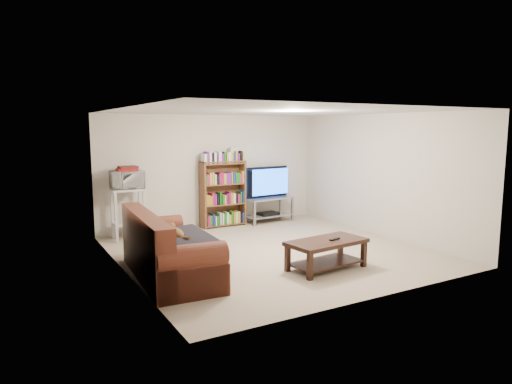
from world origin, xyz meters
TOP-DOWN VIEW (x-y plane):
  - floor at (0.00, 0.00)m, footprint 5.00×5.00m
  - ceiling at (0.00, 0.00)m, footprint 5.00×5.00m
  - wall_back at (0.00, 2.50)m, footprint 5.00×0.00m
  - wall_front at (0.00, -2.50)m, footprint 5.00×0.00m
  - wall_left at (-2.50, 0.00)m, footprint 0.00×5.00m
  - wall_right at (2.50, 0.00)m, footprint 0.00×5.00m
  - sofa at (-2.05, -0.40)m, footprint 1.08×2.25m
  - blanket at (-1.88, -0.56)m, footprint 0.87×1.12m
  - cat at (-1.87, -0.36)m, footprint 0.28×0.61m
  - coffee_table at (0.20, -1.24)m, footprint 1.29×0.74m
  - remote at (0.31, -1.28)m, footprint 0.21×0.10m
  - tv_stand at (1.24, 2.21)m, footprint 1.16×0.60m
  - television at (1.24, 2.21)m, footprint 1.21×0.26m
  - dvd_player at (1.24, 2.21)m, footprint 0.47×0.35m
  - bookshelf at (0.15, 2.30)m, footprint 0.99×0.31m
  - shelf_clutter at (0.25, 2.31)m, footprint 0.72×0.22m
  - microwave_stand at (-1.93, 2.14)m, footprint 0.63×0.46m
  - microwave at (-1.93, 2.14)m, footprint 0.62×0.43m
  - game_boxes at (-1.93, 2.14)m, footprint 0.37×0.32m

SIDE VIEW (x-z plane):
  - floor at x=0.00m, z-range 0.00..0.00m
  - dvd_player at x=1.24m, z-range 0.16..0.22m
  - coffee_table at x=0.20m, z-range 0.09..0.54m
  - sofa at x=-2.05m, z-range -0.14..0.80m
  - tv_stand at x=1.24m, z-range 0.10..0.66m
  - remote at x=0.31m, z-range 0.45..0.47m
  - blanket at x=-1.88m, z-range 0.46..0.64m
  - cat at x=-1.87m, z-range 0.52..0.70m
  - microwave_stand at x=-1.93m, z-range 0.14..1.12m
  - bookshelf at x=0.15m, z-range 0.02..1.44m
  - television at x=1.24m, z-range 0.56..1.25m
  - microwave at x=-1.93m, z-range 0.98..1.32m
  - wall_back at x=0.00m, z-range -1.30..3.70m
  - wall_front at x=0.00m, z-range -1.30..3.70m
  - wall_left at x=-2.50m, z-range -1.30..3.70m
  - wall_right at x=2.50m, z-range -1.30..3.70m
  - game_boxes at x=-1.93m, z-range 1.32..1.37m
  - shelf_clutter at x=0.25m, z-range 1.38..1.67m
  - ceiling at x=0.00m, z-range 2.40..2.40m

